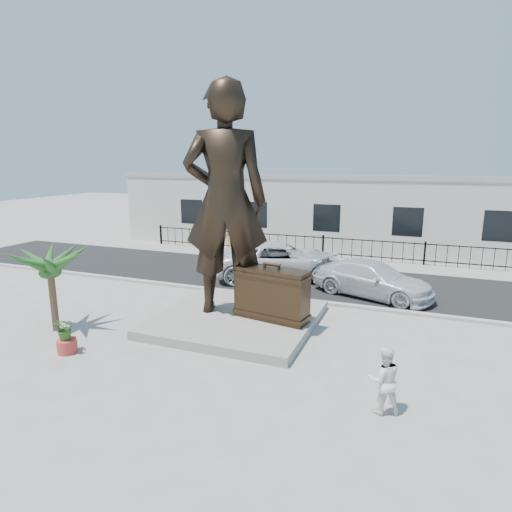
# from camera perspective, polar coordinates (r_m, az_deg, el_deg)

# --- Properties ---
(ground) EXTENTS (100.00, 100.00, 0.00)m
(ground) POSITION_cam_1_polar(r_m,az_deg,el_deg) (13.51, -3.11, -11.31)
(ground) COLOR #9E9991
(ground) RESTS_ON ground
(street) EXTENTS (40.00, 7.00, 0.01)m
(street) POSITION_cam_1_polar(r_m,az_deg,el_deg) (20.65, 6.01, -2.85)
(street) COLOR black
(street) RESTS_ON ground
(curb) EXTENTS (40.00, 0.25, 0.12)m
(curb) POSITION_cam_1_polar(r_m,az_deg,el_deg) (17.42, 2.97, -5.54)
(curb) COLOR #A5A399
(curb) RESTS_ON ground
(far_sidewalk) EXTENTS (40.00, 2.50, 0.02)m
(far_sidewalk) POSITION_cam_1_polar(r_m,az_deg,el_deg) (24.42, 8.47, -0.50)
(far_sidewalk) COLOR #9E9991
(far_sidewalk) RESTS_ON ground
(plinth) EXTENTS (5.20, 5.20, 0.30)m
(plinth) POSITION_cam_1_polar(r_m,az_deg,el_deg) (14.91, -2.51, -8.33)
(plinth) COLOR gray
(plinth) RESTS_ON ground
(fence) EXTENTS (22.00, 0.10, 1.20)m
(fence) POSITION_cam_1_polar(r_m,az_deg,el_deg) (25.07, 8.92, 1.20)
(fence) COLOR black
(fence) RESTS_ON ground
(building) EXTENTS (28.00, 7.00, 4.40)m
(building) POSITION_cam_1_polar(r_m,az_deg,el_deg) (28.90, 10.82, 5.83)
(building) COLOR silver
(building) RESTS_ON ground
(statue) EXTENTS (3.27, 2.69, 7.71)m
(statue) POSITION_cam_1_polar(r_m,az_deg,el_deg) (14.45, -4.10, 7.33)
(statue) COLOR black
(statue) RESTS_ON plinth
(suitcase) EXTENTS (2.57, 1.20, 1.74)m
(suitcase) POSITION_cam_1_polar(r_m,az_deg,el_deg) (14.18, 2.09, -5.08)
(suitcase) COLOR #322315
(suitcase) RESTS_ON plinth
(tourist) EXTENTS (0.92, 0.83, 1.55)m
(tourist) POSITION_cam_1_polar(r_m,az_deg,el_deg) (10.13, 16.68, -15.56)
(tourist) COLOR white
(tourist) RESTS_ON ground
(car_white) EXTENTS (6.80, 5.16, 1.72)m
(car_white) POSITION_cam_1_polar(r_m,az_deg,el_deg) (20.27, 3.15, -0.58)
(car_white) COLOR silver
(car_white) RESTS_ON street
(car_silver) EXTENTS (5.31, 3.45, 1.43)m
(car_silver) POSITION_cam_1_polar(r_m,az_deg,el_deg) (18.22, 15.26, -2.98)
(car_silver) COLOR silver
(car_silver) RESTS_ON street
(worker) EXTENTS (1.41, 0.99, 1.99)m
(worker) POSITION_cam_1_polar(r_m,az_deg,el_deg) (25.89, -3.31, 2.63)
(worker) COLOR orange
(worker) RESTS_ON far_sidewalk
(palm_tree) EXTENTS (1.80, 1.80, 3.20)m
(palm_tree) POSITION_cam_1_polar(r_m,az_deg,el_deg) (15.80, -25.05, -8.91)
(palm_tree) COLOR #214F1C
(palm_tree) RESTS_ON ground
(planter) EXTENTS (0.56, 0.56, 0.40)m
(planter) POSITION_cam_1_polar(r_m,az_deg,el_deg) (13.84, -23.88, -10.92)
(planter) COLOR #BF3932
(planter) RESTS_ON ground
(shrub) EXTENTS (0.67, 0.60, 0.66)m
(shrub) POSITION_cam_1_polar(r_m,az_deg,el_deg) (13.65, -24.08, -8.87)
(shrub) COLOR #2D5D1E
(shrub) RESTS_ON planter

